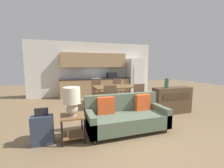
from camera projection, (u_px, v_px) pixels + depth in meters
The scene contains 15 objects.
ground_plane at pixel (134, 131), 3.57m from camera, with size 20.00×20.00×0.00m, color #7F6647.
wall_back at pixel (94, 69), 7.76m from camera, with size 6.40×0.07×2.70m.
kitchen_counter at pixel (96, 79), 7.55m from camera, with size 3.44×0.65×2.15m.
refrigerator at pixel (135, 76), 8.09m from camera, with size 0.78×0.76×1.89m.
dining_table at pixel (115, 88), 5.59m from camera, with size 1.52×0.95×0.78m.
couch at pixel (126, 117), 3.58m from camera, with size 1.89×0.80×0.85m.
side_table at pixel (73, 123), 3.10m from camera, with size 0.47×0.47×0.54m.
table_lamp at pixel (72, 99), 3.02m from camera, with size 0.34×0.34×0.59m.
credenza at pixel (172, 100), 4.85m from camera, with size 1.29×0.39×0.85m.
vase at pixel (167, 83), 4.65m from camera, with size 0.13×0.13×0.31m.
dining_chair_far_right at pixel (118, 89), 6.60m from camera, with size 0.45×0.45×0.96m.
dining_chair_far_left at pixel (97, 90), 6.26m from camera, with size 0.44×0.44×0.96m.
dining_chair_near_right at pixel (137, 97), 4.97m from camera, with size 0.46×0.46×0.96m.
dining_chair_near_left at pixel (109, 99), 4.65m from camera, with size 0.42×0.42×0.96m.
suitcase at pixel (42, 130), 2.95m from camera, with size 0.41×0.22×0.74m.
Camera 1 is at (-1.56, -3.07, 1.57)m, focal length 24.00 mm.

